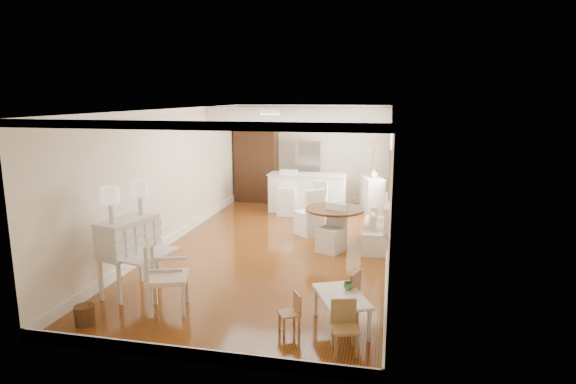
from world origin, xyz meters
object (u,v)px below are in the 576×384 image
at_px(secretary_bureau, 130,256).
at_px(pantry_cabinet, 256,162).
at_px(gustavian_armchair, 168,276).
at_px(bar_stool_left, 287,193).
at_px(bar_stool_right, 318,201).
at_px(breakfast_counter, 307,193).
at_px(slip_chair_near, 331,228).
at_px(dining_table, 334,227).
at_px(kids_table, 341,311).
at_px(kids_chair_a, 289,313).
at_px(wicker_basket, 85,315).
at_px(slip_chair_far, 309,212).
at_px(sideboard, 372,195).
at_px(kids_chair_b, 346,292).
at_px(fridge, 320,173).
at_px(kids_chair_c, 345,328).

relative_size(secretary_bureau, pantry_cabinet, 0.53).
relative_size(gustavian_armchair, bar_stool_left, 0.89).
bearing_deg(bar_stool_right, secretary_bureau, -101.80).
bearing_deg(breakfast_counter, slip_chair_near, -72.05).
relative_size(dining_table, bar_stool_right, 1.26).
distance_m(kids_table, kids_chair_a, 0.70).
relative_size(wicker_basket, slip_chair_far, 0.25).
bearing_deg(slip_chair_near, secretary_bureau, -111.29).
xyz_separation_m(slip_chair_near, sideboard, (0.66, 3.44, 0.00)).
bearing_deg(dining_table, slip_chair_near, -94.61).
xyz_separation_m(kids_chair_a, dining_table, (0.16, 3.78, 0.14)).
bearing_deg(kids_chair_b, sideboard, -161.59).
distance_m(breakfast_counter, fridge, 1.14).
bearing_deg(sideboard, kids_table, -107.34).
distance_m(dining_table, pantry_cabinet, 4.87).
bearing_deg(pantry_cabinet, secretary_bureau, -90.82).
bearing_deg(secretary_bureau, sideboard, 74.52).
bearing_deg(dining_table, kids_table, -81.96).
bearing_deg(bar_stool_left, breakfast_counter, 44.01).
bearing_deg(gustavian_armchair, sideboard, -39.83).
distance_m(gustavian_armchair, kids_chair_b, 2.56).
bearing_deg(slip_chair_near, bar_stool_right, 129.62).
distance_m(wicker_basket, bar_stool_left, 6.74).
relative_size(wicker_basket, slip_chair_near, 0.28).
bearing_deg(kids_chair_b, breakfast_counter, -145.67).
xyz_separation_m(kids_chair_c, slip_chair_far, (-1.26, 4.91, 0.20)).
bearing_deg(kids_table, sideboard, 88.86).
xyz_separation_m(gustavian_armchair, dining_table, (2.00, 3.50, -0.11)).
relative_size(slip_chair_far, sideboard, 1.05).
relative_size(kids_table, bar_stool_right, 1.00).
relative_size(pantry_cabinet, sideboard, 2.28).
xyz_separation_m(wicker_basket, slip_chair_near, (2.89, 3.81, 0.35)).
xyz_separation_m(wicker_basket, fridge, (2.06, 8.06, 0.77)).
distance_m(dining_table, sideboard, 3.17).
xyz_separation_m(secretary_bureau, sideboard, (3.49, 6.13, -0.12)).
bearing_deg(kids_chair_b, slip_chair_near, -149.27).
relative_size(gustavian_armchair, kids_chair_c, 1.59).
xyz_separation_m(gustavian_armchair, bar_stool_right, (1.34, 5.63, -0.05)).
bearing_deg(kids_chair_a, fridge, 155.72).
bearing_deg(wicker_basket, bar_stool_left, 77.91).
height_order(secretary_bureau, bar_stool_right, secretary_bureau).
bearing_deg(kids_chair_a, wicker_basket, -111.91).
height_order(kids_table, sideboard, sideboard).
height_order(slip_chair_near, sideboard, sideboard).
xyz_separation_m(gustavian_armchair, kids_chair_c, (2.61, -0.66, -0.19)).
bearing_deg(secretary_bureau, pantry_cabinet, 103.35).
bearing_deg(kids_chair_a, slip_chair_near, 148.32).
height_order(kids_chair_a, sideboard, sideboard).
distance_m(pantry_cabinet, sideboard, 3.56).
relative_size(kids_chair_a, kids_chair_b, 0.81).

